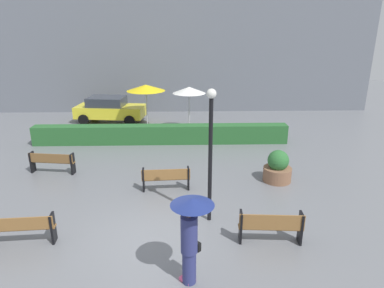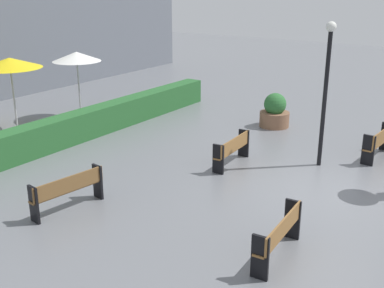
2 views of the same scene
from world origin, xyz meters
The scene contains 13 objects.
ground_plane centered at (0.00, 0.00, 0.00)m, with size 60.00×60.00×0.00m, color slate.
bench_mid_center centered at (0.32, 3.01, 0.50)m, with size 1.75×0.43×0.84m.
bench_far_left centered at (-4.36, 4.67, 0.53)m, with size 1.86×0.56×0.86m.
bench_near_right centered at (3.32, -0.31, 0.53)m, with size 1.76×0.47×0.91m.
bench_near_left centered at (-3.46, -0.20, 0.52)m, with size 1.82×0.45×0.86m.
pedestrian_with_umbrella centered at (1.10, -1.77, 1.38)m, with size 0.98×0.98×2.14m.
planter_pot centered at (4.57, 3.70, 0.53)m, with size 1.08×1.08×1.24m.
lamp_post centered at (1.74, 0.93, 2.48)m, with size 0.28×0.28×4.06m.
patio_umbrella_yellow centered at (-1.12, 10.99, 2.41)m, with size 2.16×2.16×2.60m.
patio_umbrella_white centered at (1.31, 10.34, 2.38)m, with size 1.81×1.81×2.57m.
hedge_strip centered at (-0.17, 8.40, 0.47)m, with size 12.85×0.70×0.95m, color #28602D.
building_facade centered at (0.00, 16.00, 4.81)m, with size 28.00×1.20×9.62m, color slate.
parked_car centered at (-3.62, 12.76, 0.82)m, with size 4.38×2.37×1.57m.
Camera 1 is at (0.95, -8.34, 5.63)m, focal length 32.10 mm.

